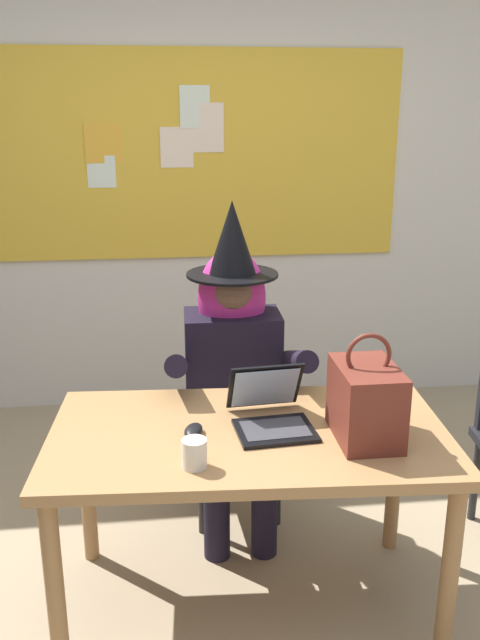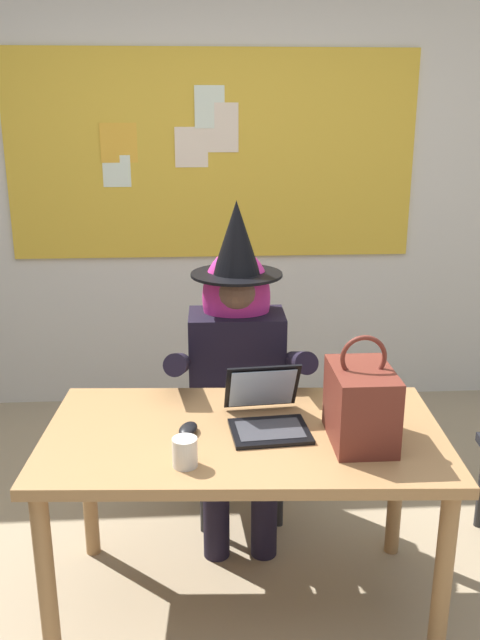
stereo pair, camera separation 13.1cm
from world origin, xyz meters
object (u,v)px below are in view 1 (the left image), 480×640
(person_costumed, at_px, (234,355))
(desk_main, at_px, (249,453))
(computer_mouse, at_px, (193,430))
(coffee_mug, at_px, (194,453))
(handbag, at_px, (366,401))
(laptop, at_px, (271,413))
(chair_at_desk, at_px, (230,405))

(person_costumed, bearing_deg, desk_main, -0.04)
(computer_mouse, bearing_deg, person_costumed, 88.69)
(person_costumed, distance_m, coffee_mug, 0.88)
(person_costumed, bearing_deg, handbag, 28.73)
(laptop, bearing_deg, person_costumed, 91.95)
(laptop, relative_size, computer_mouse, 3.30)
(person_costumed, xyz_separation_m, coffee_mug, (-0.22, -0.85, -0.00))
(computer_mouse, xyz_separation_m, handbag, (0.58, -0.09, 0.12))
(chair_at_desk, distance_m, handbag, 0.99)
(desk_main, distance_m, chair_at_desk, 0.76)
(laptop, bearing_deg, coffee_mug, -142.01)
(computer_mouse, distance_m, handbag, 0.60)
(handbag, bearing_deg, computer_mouse, 171.62)
(laptop, distance_m, coffee_mug, 0.39)
(computer_mouse, relative_size, coffee_mug, 1.09)
(handbag, xyz_separation_m, coffee_mug, (-0.59, -0.13, -0.09))
(handbag, bearing_deg, chair_at_desk, 114.17)
(person_costumed, distance_m, handbag, 0.81)
(chair_at_desk, relative_size, person_costumed, 0.61)
(desk_main, height_order, coffee_mug, coffee_mug)
(desk_main, xyz_separation_m, computer_mouse, (-0.19, -0.01, 0.11))
(desk_main, distance_m, person_costumed, 0.64)
(person_costumed, bearing_deg, chair_at_desk, -176.75)
(desk_main, bearing_deg, coffee_mug, -131.39)
(desk_main, relative_size, coffee_mug, 15.15)
(coffee_mug, bearing_deg, chair_at_desk, 77.67)
(computer_mouse, bearing_deg, desk_main, 19.85)
(chair_at_desk, distance_m, person_costumed, 0.31)
(person_costumed, bearing_deg, computer_mouse, -17.01)
(desk_main, height_order, person_costumed, person_costumed)
(desk_main, bearing_deg, handbag, -13.83)
(person_costumed, height_order, laptop, person_costumed)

